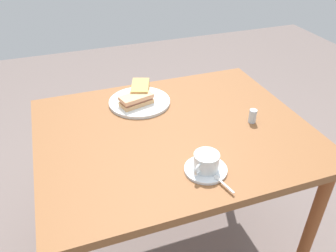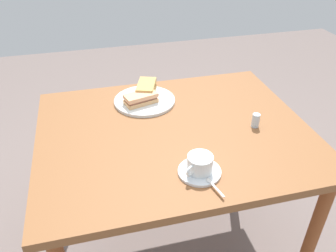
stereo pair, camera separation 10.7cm
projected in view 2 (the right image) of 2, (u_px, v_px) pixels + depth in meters
The scene contains 9 objects.
ground_plane at pixel (173, 245), 1.83m from camera, with size 6.00×6.00×0.00m, color #71625E.
dining_table at pixel (174, 146), 1.46m from camera, with size 1.11×0.90×0.75m.
sandwich_plate at pixel (145, 101), 1.60m from camera, with size 0.29×0.29×0.01m, color silver.
sandwich_front at pixel (141, 98), 1.55m from camera, with size 0.16×0.11×0.05m.
sandwich_back at pixel (146, 89), 1.62m from camera, with size 0.12×0.16×0.06m.
coffee_saucer at pixel (199, 172), 1.19m from camera, with size 0.15×0.15×0.01m, color white.
coffee_cup at pixel (200, 163), 1.17m from camera, with size 0.11×0.09×0.06m.
spoon at pixel (212, 184), 1.12m from camera, with size 0.04×0.10×0.01m.
salt_shaker at pixel (256, 120), 1.41m from camera, with size 0.03×0.03×0.06m, color silver.
Camera 2 is at (0.31, 1.12, 1.55)m, focal length 36.43 mm.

